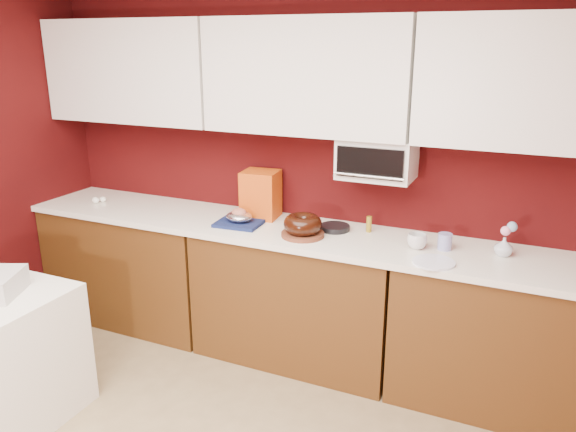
% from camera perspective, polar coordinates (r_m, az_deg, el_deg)
% --- Properties ---
extents(wall_back, '(4.00, 0.02, 2.50)m').
position_cam_1_polar(wall_back, '(3.77, 2.94, 4.99)').
color(wall_back, '#3C0808').
rests_on(wall_back, floor).
extents(base_cabinet_left, '(1.31, 0.58, 0.86)m').
position_cam_1_polar(base_cabinet_left, '(4.42, -15.13, -4.85)').
color(base_cabinet_left, '#4F2D0F').
rests_on(base_cabinet_left, floor).
extents(base_cabinet_center, '(1.31, 0.58, 0.86)m').
position_cam_1_polar(base_cabinet_center, '(3.77, 1.00, -8.23)').
color(base_cabinet_center, '#4F2D0F').
rests_on(base_cabinet_center, floor).
extents(base_cabinet_right, '(1.31, 0.58, 0.86)m').
position_cam_1_polar(base_cabinet_right, '(3.52, 21.78, -11.54)').
color(base_cabinet_right, '#4F2D0F').
rests_on(base_cabinet_right, floor).
extents(countertop, '(4.00, 0.62, 0.04)m').
position_cam_1_polar(countertop, '(3.59, 1.04, -1.75)').
color(countertop, white).
rests_on(countertop, base_cabinet_center).
extents(upper_cabinet_left, '(1.31, 0.33, 0.70)m').
position_cam_1_polar(upper_cabinet_left, '(4.22, -15.42, 13.98)').
color(upper_cabinet_left, white).
rests_on(upper_cabinet_left, wall_back).
extents(upper_cabinet_center, '(1.31, 0.33, 0.70)m').
position_cam_1_polar(upper_cabinet_center, '(3.53, 2.08, 14.01)').
color(upper_cabinet_center, white).
rests_on(upper_cabinet_center, wall_back).
extents(upper_cabinet_right, '(1.31, 0.33, 0.70)m').
position_cam_1_polar(upper_cabinet_right, '(3.27, 24.77, 12.19)').
color(upper_cabinet_right, white).
rests_on(upper_cabinet_right, wall_back).
extents(toaster_oven, '(0.45, 0.30, 0.25)m').
position_cam_1_polar(toaster_oven, '(3.47, 9.05, 5.82)').
color(toaster_oven, white).
rests_on(toaster_oven, upper_cabinet_center).
extents(toaster_oven_door, '(0.40, 0.02, 0.18)m').
position_cam_1_polar(toaster_oven_door, '(3.32, 8.30, 5.33)').
color(toaster_oven_door, black).
rests_on(toaster_oven_door, toaster_oven).
extents(toaster_oven_handle, '(0.42, 0.02, 0.02)m').
position_cam_1_polar(toaster_oven_handle, '(3.32, 8.17, 4.02)').
color(toaster_oven_handle, silver).
rests_on(toaster_oven_handle, toaster_oven).
extents(cake_base, '(0.31, 0.31, 0.02)m').
position_cam_1_polar(cake_base, '(3.47, 1.50, -1.88)').
color(cake_base, brown).
rests_on(cake_base, countertop).
extents(bundt_cake, '(0.29, 0.29, 0.10)m').
position_cam_1_polar(bundt_cake, '(3.45, 1.51, -0.82)').
color(bundt_cake, black).
rests_on(bundt_cake, cake_base).
extents(navy_towel, '(0.31, 0.27, 0.02)m').
position_cam_1_polar(navy_towel, '(3.70, -4.96, -0.71)').
color(navy_towel, '#141E4B').
rests_on(navy_towel, countertop).
extents(foil_ham_nest, '(0.18, 0.15, 0.07)m').
position_cam_1_polar(foil_ham_nest, '(3.69, -4.97, -0.06)').
color(foil_ham_nest, silver).
rests_on(foil_ham_nest, navy_towel).
extents(roasted_ham, '(0.13, 0.12, 0.07)m').
position_cam_1_polar(roasted_ham, '(3.68, -4.98, 0.31)').
color(roasted_ham, '#BE6B56').
rests_on(roasted_ham, foil_ham_nest).
extents(pandoro_box, '(0.26, 0.24, 0.32)m').
position_cam_1_polar(pandoro_box, '(3.81, -2.78, 2.21)').
color(pandoro_box, '#AC280B').
rests_on(pandoro_box, countertop).
extents(dark_pan, '(0.24, 0.24, 0.03)m').
position_cam_1_polar(dark_pan, '(3.59, 4.78, -1.18)').
color(dark_pan, black).
rests_on(dark_pan, countertop).
extents(coffee_mug, '(0.13, 0.13, 0.11)m').
position_cam_1_polar(coffee_mug, '(3.34, 12.98, -2.36)').
color(coffee_mug, silver).
rests_on(coffee_mug, countertop).
extents(blue_jar, '(0.08, 0.08, 0.10)m').
position_cam_1_polar(blue_jar, '(3.37, 15.64, -2.51)').
color(blue_jar, '#1C259A').
rests_on(blue_jar, countertop).
extents(flower_vase, '(0.10, 0.10, 0.12)m').
position_cam_1_polar(flower_vase, '(3.37, 21.08, -2.81)').
color(flower_vase, silver).
rests_on(flower_vase, countertop).
extents(flower_pink, '(0.05, 0.05, 0.05)m').
position_cam_1_polar(flower_pink, '(3.34, 21.24, -1.42)').
color(flower_pink, pink).
rests_on(flower_pink, flower_vase).
extents(flower_blue, '(0.06, 0.06, 0.06)m').
position_cam_1_polar(flower_blue, '(3.36, 21.81, -1.02)').
color(flower_blue, '#7C9FC6').
rests_on(flower_blue, flower_vase).
extents(china_plate, '(0.31, 0.31, 0.01)m').
position_cam_1_polar(china_plate, '(3.16, 14.59, -4.57)').
color(china_plate, white).
rests_on(china_plate, countertop).
extents(amber_bottle, '(0.04, 0.04, 0.10)m').
position_cam_1_polar(amber_bottle, '(3.57, 8.23, -0.84)').
color(amber_bottle, olive).
rests_on(amber_bottle, countertop).
extents(egg_left, '(0.06, 0.05, 0.05)m').
position_cam_1_polar(egg_left, '(4.41, -18.95, 1.54)').
color(egg_left, white).
rests_on(egg_left, countertop).
extents(egg_right, '(0.06, 0.06, 0.04)m').
position_cam_1_polar(egg_right, '(4.43, -18.29, 1.63)').
color(egg_right, white).
rests_on(egg_right, countertop).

